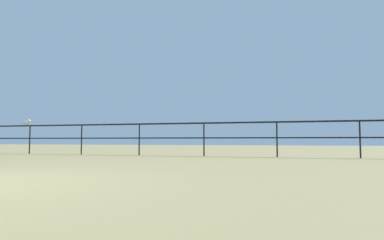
# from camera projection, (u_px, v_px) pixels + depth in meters

# --- Properties ---
(pier_railing) EXTENTS (20.13, 0.05, 1.06)m
(pier_railing) POSITION_uv_depth(u_px,v_px,m) (171.00, 131.00, 10.49)
(pier_railing) COLOR black
(pier_railing) RESTS_ON ground_plane
(seagull_on_rail) EXTENTS (0.44, 0.22, 0.21)m
(seagull_on_rail) POSITION_uv_depth(u_px,v_px,m) (27.00, 123.00, 12.08)
(seagull_on_rail) COLOR silver
(seagull_on_rail) RESTS_ON pier_railing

